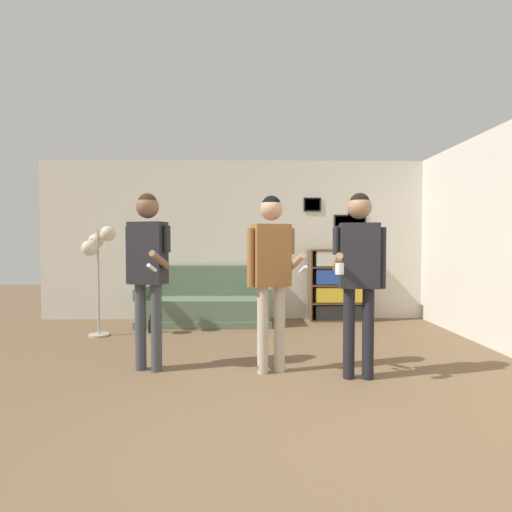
% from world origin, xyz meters
% --- Properties ---
extents(ground_plane, '(20.00, 20.00, 0.00)m').
position_xyz_m(ground_plane, '(0.00, 0.00, 0.00)').
color(ground_plane, brown).
extents(wall_back, '(7.70, 0.08, 2.70)m').
position_xyz_m(wall_back, '(0.01, 4.32, 1.35)').
color(wall_back, silver).
rests_on(wall_back, ground_plane).
extents(wall_right, '(0.06, 6.69, 2.70)m').
position_xyz_m(wall_right, '(2.68, 2.14, 1.35)').
color(wall_right, silver).
rests_on(wall_right, ground_plane).
extents(couch, '(2.09, 0.80, 0.92)m').
position_xyz_m(couch, '(-1.02, 3.90, 0.30)').
color(couch, '#5B7056').
rests_on(couch, ground_plane).
extents(bookshelf, '(1.03, 0.30, 1.19)m').
position_xyz_m(bookshelf, '(1.21, 4.10, 0.59)').
color(bookshelf, brown).
rests_on(bookshelf, ground_plane).
extents(floor_lamp, '(0.42, 0.45, 1.53)m').
position_xyz_m(floor_lamp, '(-2.41, 3.05, 1.21)').
color(floor_lamp, '#ADA89E').
rests_on(floor_lamp, ground_plane).
extents(person_player_foreground_left, '(0.48, 0.56, 1.80)m').
position_xyz_m(person_player_foreground_left, '(-1.34, 1.54, 1.12)').
color(person_player_foreground_left, '#3D4247').
rests_on(person_player_foreground_left, ground_plane).
extents(person_player_foreground_center, '(0.57, 0.44, 1.77)m').
position_xyz_m(person_player_foreground_center, '(-0.10, 1.45, 1.10)').
color(person_player_foreground_center, '#B7AD99').
rests_on(person_player_foreground_center, ground_plane).
extents(person_watcher_holding_cup, '(0.53, 0.42, 1.77)m').
position_xyz_m(person_watcher_holding_cup, '(0.73, 1.25, 1.10)').
color(person_watcher_holding_cup, black).
rests_on(person_watcher_holding_cup, ground_plane).
extents(bottle_on_floor, '(0.07, 0.07, 0.25)m').
position_xyz_m(bottle_on_floor, '(-1.75, 3.25, 0.10)').
color(bottle_on_floor, black).
rests_on(bottle_on_floor, ground_plane).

